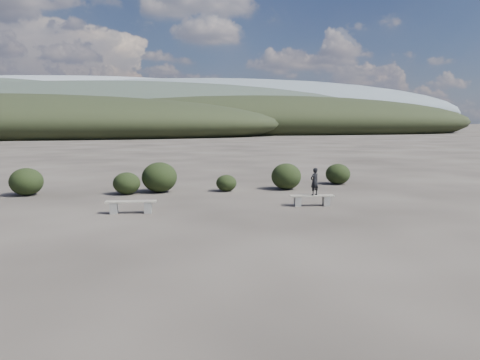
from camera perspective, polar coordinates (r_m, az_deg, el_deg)
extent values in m
plane|color=#292520|center=(13.25, 3.10, -6.56)|extent=(1200.00, 1200.00, 0.00)
cube|color=gray|center=(16.61, -15.12, -3.33)|extent=(0.28, 0.36, 0.38)
cube|color=gray|center=(16.46, -11.16, -3.31)|extent=(0.28, 0.36, 0.38)
cube|color=gray|center=(16.49, -13.17, -2.58)|extent=(1.76, 0.58, 0.05)
cube|color=gray|center=(17.59, 7.02, -2.60)|extent=(0.28, 0.35, 0.36)
cube|color=gray|center=(17.83, 10.46, -2.53)|extent=(0.28, 0.35, 0.36)
cube|color=gray|center=(17.67, 8.76, -1.91)|extent=(1.67, 0.60, 0.05)
imported|color=black|center=(17.62, 9.07, -0.19)|extent=(0.44, 0.38, 1.02)
ellipsoid|color=black|center=(20.88, -13.65, -0.39)|extent=(1.17, 1.17, 0.96)
ellipsoid|color=black|center=(21.19, -9.79, 0.34)|extent=(1.57, 1.57, 1.35)
ellipsoid|color=black|center=(21.20, -1.68, -0.37)|extent=(0.94, 0.94, 0.75)
ellipsoid|color=black|center=(21.87, 5.66, 0.45)|extent=(1.39, 1.39, 1.22)
ellipsoid|color=black|center=(24.14, 11.85, 0.73)|extent=(1.24, 1.24, 1.03)
ellipsoid|color=black|center=(21.97, -24.60, -0.19)|extent=(1.39, 1.39, 1.18)
ellipsoid|color=black|center=(104.53, -25.38, 6.17)|extent=(110.00, 40.00, 12.00)
ellipsoid|color=black|center=(128.31, 4.12, 7.07)|extent=(120.00, 44.00, 14.00)
ellipsoid|color=#2E372D|center=(172.39, -12.35, 7.67)|extent=(190.00, 64.00, 24.00)
ellipsoid|color=slate|center=(320.98, -0.19, 8.29)|extent=(340.00, 110.00, 44.00)
ellipsoid|color=gray|center=(413.28, -17.29, 8.07)|extent=(460.00, 140.00, 56.00)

